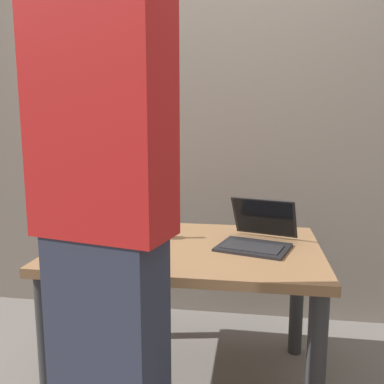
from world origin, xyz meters
TOP-DOWN VIEW (x-y plane):
  - ground_plane at (0.00, 0.00)m, footprint 8.00×8.00m
  - desk at (0.00, 0.00)m, footprint 1.20×0.83m
  - laptop at (0.32, 0.05)m, footprint 0.39×0.42m
  - beer_bottle_green at (-0.24, 0.08)m, footprint 0.06×0.06m
  - beer_bottle_dark at (-0.39, 0.15)m, footprint 0.07×0.07m
  - beer_bottle_brown at (-0.43, 0.01)m, footprint 0.06×0.06m
  - person_figure at (-0.15, -0.67)m, footprint 0.44×0.33m
  - back_wall at (0.00, 0.83)m, footprint 6.00×0.10m

SIDE VIEW (x-z plane):
  - ground_plane at x=0.00m, z-range 0.00..0.00m
  - desk at x=0.00m, z-range 0.24..0.94m
  - laptop at x=0.32m, z-range 0.64..0.85m
  - beer_bottle_dark at x=-0.39m, z-range 0.66..0.94m
  - beer_bottle_green at x=-0.24m, z-range 0.66..0.94m
  - beer_bottle_brown at x=-0.43m, z-range 0.66..0.95m
  - person_figure at x=-0.15m, z-range 0.03..1.87m
  - back_wall at x=0.00m, z-range 0.00..2.60m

